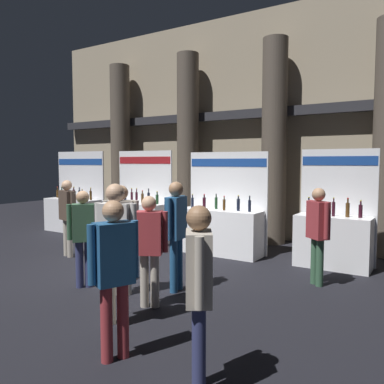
# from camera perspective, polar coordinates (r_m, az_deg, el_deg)

# --- Properties ---
(ground_plane) EXTENTS (26.50, 26.50, 0.00)m
(ground_plane) POSITION_cam_1_polar(r_m,az_deg,el_deg) (7.60, -9.08, -11.41)
(ground_plane) COLOR black
(hall_colonnade) EXTENTS (13.25, 1.07, 6.06)m
(hall_colonnade) POSITION_cam_1_polar(r_m,az_deg,el_deg) (11.07, 6.35, 8.74)
(hall_colonnade) COLOR gray
(hall_colonnade) RESTS_ON ground_plane
(exhibitor_booth_0) EXTENTS (1.91, 0.71, 2.37)m
(exhibitor_booth_0) POSITION_cam_1_polar(r_m,az_deg,el_deg) (12.17, -16.76, -2.72)
(exhibitor_booth_0) COLOR white
(exhibitor_booth_0) RESTS_ON ground_plane
(exhibitor_booth_1) EXTENTS (1.73, 0.66, 2.35)m
(exhibitor_booth_1) POSITION_cam_1_polar(r_m,az_deg,el_deg) (10.22, -7.84, -3.83)
(exhibitor_booth_1) COLOR white
(exhibitor_booth_1) RESTS_ON ground_plane
(exhibitor_booth_2) EXTENTS (1.96, 0.66, 2.29)m
(exhibitor_booth_2) POSITION_cam_1_polar(r_m,az_deg,el_deg) (8.87, 4.23, -5.14)
(exhibitor_booth_2) COLOR white
(exhibitor_booth_2) RESTS_ON ground_plane
(exhibitor_booth_3) EXTENTS (1.48, 0.66, 2.32)m
(exhibitor_booth_3) POSITION_cam_1_polar(r_m,az_deg,el_deg) (8.21, 19.80, -6.10)
(exhibitor_booth_3) COLOR white
(exhibitor_booth_3) RESTS_ON ground_plane
(visitor_0) EXTENTS (0.59, 0.32, 1.67)m
(visitor_0) POSITION_cam_1_polar(r_m,az_deg,el_deg) (8.96, -17.60, -2.67)
(visitor_0) COLOR #ADA393
(visitor_0) RESTS_ON ground_plane
(visitor_1) EXTENTS (0.53, 0.33, 1.79)m
(visitor_1) POSITION_cam_1_polar(r_m,az_deg,el_deg) (5.05, -10.97, -7.00)
(visitor_1) COLOR #ADA393
(visitor_1) RESTS_ON ground_plane
(visitor_2) EXTENTS (0.37, 0.51, 1.67)m
(visitor_2) POSITION_cam_1_polar(r_m,az_deg,el_deg) (4.19, -11.24, -10.41)
(visitor_2) COLOR maroon
(visitor_2) RESTS_ON ground_plane
(visitor_3) EXTENTS (0.42, 0.41, 1.63)m
(visitor_3) POSITION_cam_1_polar(r_m,az_deg,el_deg) (6.89, 17.77, -4.99)
(visitor_3) COLOR #33563D
(visitor_3) RESTS_ON ground_plane
(visitor_4) EXTENTS (0.41, 0.42, 1.60)m
(visitor_4) POSITION_cam_1_polar(r_m,az_deg,el_deg) (6.69, -15.46, -5.42)
(visitor_4) COLOR navy
(visitor_4) RESTS_ON ground_plane
(visitor_5) EXTENTS (0.26, 0.56, 1.75)m
(visitor_5) POSITION_cam_1_polar(r_m,az_deg,el_deg) (6.26, -2.31, -4.99)
(visitor_5) COLOR navy
(visitor_5) RESTS_ON ground_plane
(visitor_6) EXTENTS (0.39, 0.47, 1.68)m
(visitor_6) POSITION_cam_1_polar(r_m,az_deg,el_deg) (3.57, 0.98, -12.92)
(visitor_6) COLOR navy
(visitor_6) RESTS_ON ground_plane
(visitor_7) EXTENTS (0.48, 0.40, 1.59)m
(visitor_7) POSITION_cam_1_polar(r_m,az_deg,el_deg) (5.61, -6.20, -7.15)
(visitor_7) COLOR #ADA393
(visitor_7) RESTS_ON ground_plane
(visitor_9) EXTENTS (0.49, 0.38, 1.71)m
(visitor_9) POSITION_cam_1_polar(r_m,az_deg,el_deg) (6.18, -10.20, -5.43)
(visitor_9) COLOR #ADA393
(visitor_9) RESTS_ON ground_plane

